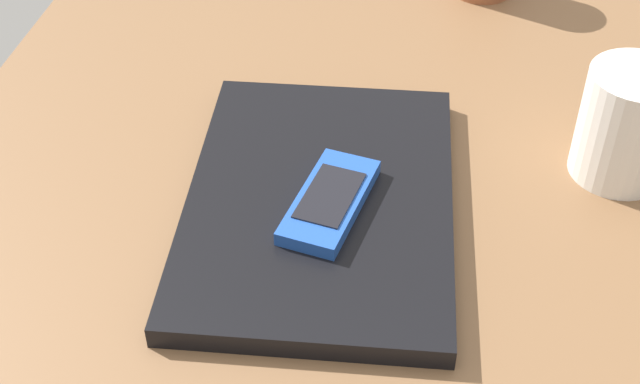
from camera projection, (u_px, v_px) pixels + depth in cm
name	position (u px, v px, depth cm)	size (l,w,h in cm)	color
desk_surface	(370.00, 241.00, 73.10)	(120.00, 80.00, 3.00)	brown
laptop_closed	(320.00, 202.00, 73.18)	(31.34, 21.62, 1.85)	black
cell_phone_on_laptop	(329.00, 202.00, 70.77)	(12.09, 7.14, 1.33)	#1E479E
coffee_mug	(627.00, 123.00, 74.68)	(11.88, 8.22, 9.97)	silver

